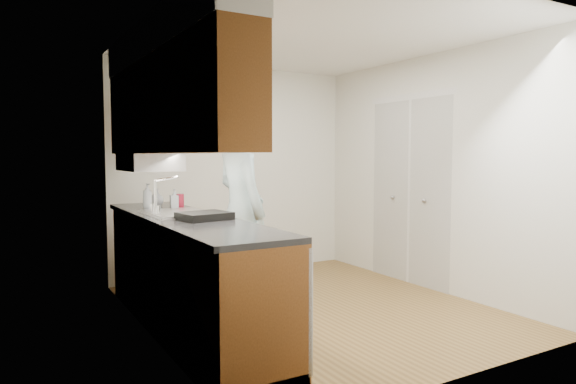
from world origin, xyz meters
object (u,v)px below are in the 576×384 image
at_px(soap_bottle_b, 174,198).
at_px(steel_can, 180,200).
at_px(soap_bottle_c, 157,197).
at_px(soda_can, 180,201).
at_px(soap_bottle_a, 147,196).
at_px(dish_rack, 205,216).
at_px(person, 241,199).

xyz_separation_m(soap_bottle_b, steel_can, (0.08, 0.09, -0.03)).
relative_size(soap_bottle_c, soda_can, 1.33).
bearing_deg(soap_bottle_a, dish_rack, -80.24).
distance_m(soda_can, steel_can, 0.12).
height_order(soap_bottle_a, soda_can, soap_bottle_a).
height_order(soap_bottle_c, steel_can, soap_bottle_c).
height_order(soap_bottle_b, soap_bottle_c, soap_bottle_b).
height_order(soda_can, steel_can, soda_can).
relative_size(soap_bottle_b, soda_can, 1.37).
xyz_separation_m(soap_bottle_a, dish_rack, (0.17, -1.00, -0.09)).
relative_size(person, soap_bottle_a, 8.63).
bearing_deg(dish_rack, soap_bottle_b, 76.27).
height_order(soap_bottle_b, dish_rack, soap_bottle_b).
relative_size(soap_bottle_a, dish_rack, 0.65).
distance_m(soap_bottle_b, soap_bottle_c, 0.24).
distance_m(soap_bottle_c, steel_can, 0.23).
xyz_separation_m(person, soda_can, (-0.41, 0.49, -0.04)).
bearing_deg(soap_bottle_a, soda_can, -3.29).
bearing_deg(soap_bottle_a, steel_can, 15.45).
distance_m(soap_bottle_b, soda_can, 0.06).
distance_m(person, dish_rack, 0.73).
distance_m(soap_bottle_b, steel_can, 0.13).
xyz_separation_m(soda_can, steel_can, (0.03, 0.11, -0.00)).
bearing_deg(person, soap_bottle_a, 51.76).
bearing_deg(soda_can, soap_bottle_c, 123.96).
relative_size(soda_can, dish_rack, 0.35).
xyz_separation_m(person, dish_rack, (-0.54, -0.50, -0.07)).
bearing_deg(soap_bottle_c, dish_rack, -88.78).
distance_m(soda_can, dish_rack, 1.00).
relative_size(soap_bottle_c, dish_rack, 0.47).
bearing_deg(soap_bottle_c, soap_bottle_b, -63.56).
bearing_deg(soap_bottle_c, soap_bottle_a, -123.92).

